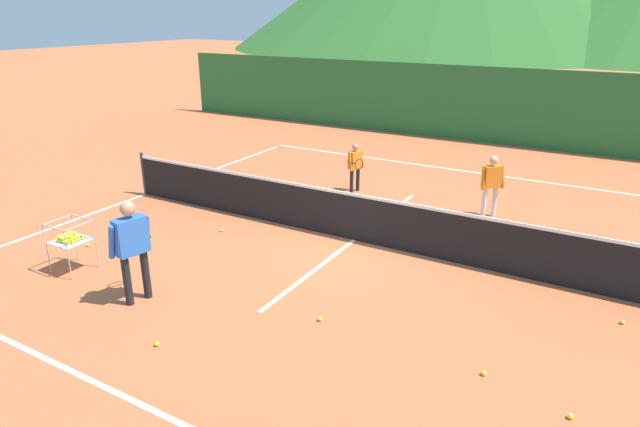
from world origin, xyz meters
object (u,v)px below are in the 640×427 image
Objects in this scene: instructor at (132,242)px; tennis_ball_2 at (320,319)px; tennis_ball_5 at (222,230)px; tennis_ball_10 at (484,373)px; tennis_ball_11 at (88,245)px; tennis_net at (355,217)px; ball_cart at (69,238)px; student_0 at (355,163)px; student_1 at (492,181)px; tennis_ball_3 at (570,416)px; tennis_ball_8 at (157,344)px; tennis_ball_4 at (622,322)px.

tennis_ball_2 is at bearing 17.85° from instructor.
tennis_ball_10 is at bearing -19.00° from tennis_ball_5.
tennis_ball_2 is 5.22m from tennis_ball_11.
tennis_net reaches higher than ball_cart.
instructor is 24.27× the size of tennis_ball_10.
instructor is 6.60m from student_0.
ball_cart is at bearing -131.87° from student_1.
student_0 is 18.15× the size of tennis_ball_10.
tennis_ball_3 is 1.00× the size of tennis_ball_11.
student_0 is 18.15× the size of tennis_ball_2.
tennis_ball_5 is at bearing 67.01° from ball_cart.
student_0 reaches higher than tennis_ball_10.
tennis_ball_8 is at bearing -84.75° from student_0.
ball_cart is 13.22× the size of tennis_ball_4.
tennis_ball_3 is 1.00× the size of tennis_ball_10.
tennis_ball_4 is (0.41, 2.49, 0.00)m from tennis_ball_3.
tennis_ball_3 is at bearing -6.02° from tennis_ball_2.
ball_cart is at bearing -174.89° from tennis_ball_10.
student_0 is at bearing 85.70° from instructor.
student_1 is 5.76m from tennis_ball_2.
instructor is 1.20× the size of student_1.
tennis_ball_11 is (-4.31, -2.86, -0.47)m from tennis_net.
tennis_ball_2 is at bearing 178.24° from tennis_ball_10.
ball_cart is at bearing -161.47° from tennis_ball_4.
ball_cart is 13.22× the size of tennis_ball_5.
instructor is at bearing -175.13° from tennis_ball_3.
tennis_ball_2 and tennis_ball_5 have the same top height.
tennis_ball_8 is (1.17, -0.77, -0.96)m from instructor.
student_1 is 5.89m from tennis_ball_10.
student_0 is 6.38m from tennis_ball_11.
tennis_ball_3 is (5.72, -6.05, -0.71)m from student_0.
student_1 reaches higher than tennis_net.
student_0 is 18.15× the size of tennis_ball_4.
tennis_ball_2 is 1.00× the size of tennis_ball_5.
tennis_ball_3 is at bearing -18.51° from tennis_ball_5.
student_1 is 20.22× the size of tennis_ball_8.
ball_cart is at bearing 173.99° from instructor.
student_1 reaches higher than tennis_ball_3.
tennis_ball_3 is at bearing -2.87° from tennis_ball_11.
instructor is at bearing -21.47° from tennis_ball_11.
tennis_ball_8 is (2.99, -0.96, -0.56)m from ball_cart.
tennis_ball_11 is (-2.45, 0.96, -0.96)m from instructor.
student_1 is at bearing 38.92° from tennis_ball_5.
tennis_net reaches higher than tennis_ball_3.
tennis_ball_11 is (-1.75, -1.88, 0.00)m from tennis_ball_5.
tennis_ball_3 is at bearing 14.42° from tennis_ball_8.
tennis_ball_2 is at bearing 173.98° from tennis_ball_3.
tennis_ball_10 is (-1.44, -2.20, 0.00)m from tennis_ball_4.
tennis_ball_2 is 3.98m from tennis_ball_5.
tennis_ball_10 is 7.63m from tennis_ball_11.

